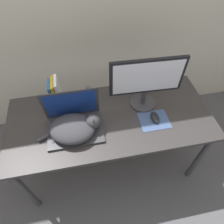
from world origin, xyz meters
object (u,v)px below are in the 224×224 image
cat (75,128)px  webcam (88,89)px  computer_mouse (155,117)px  laptop (74,122)px  external_monitor (146,81)px  book_row (55,92)px

cat → webcam: size_ratio=6.09×
cat → computer_mouse: cat is taller
laptop → cat: (0.00, -0.05, 0.01)m
webcam → external_monitor: bearing=-26.3°
computer_mouse → webcam: bearing=140.7°
cat → external_monitor: (0.53, 0.18, 0.17)m
webcam → book_row: bearing=-169.9°
computer_mouse → webcam: (-0.43, 0.36, 0.03)m
cat → book_row: (-0.11, 0.32, 0.04)m
book_row → laptop: bearing=-67.5°
external_monitor → book_row: bearing=166.8°
laptop → webcam: 0.34m
laptop → webcam: (0.13, 0.31, -0.01)m
cat → external_monitor: bearing=18.4°
external_monitor → book_row: 0.67m
computer_mouse → book_row: size_ratio=0.51×
laptop → webcam: laptop is taller
external_monitor → webcam: external_monitor is taller
computer_mouse → book_row: 0.75m
laptop → cat: bearing=-89.8°
cat → external_monitor: external_monitor is taller
laptop → book_row: laptop is taller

